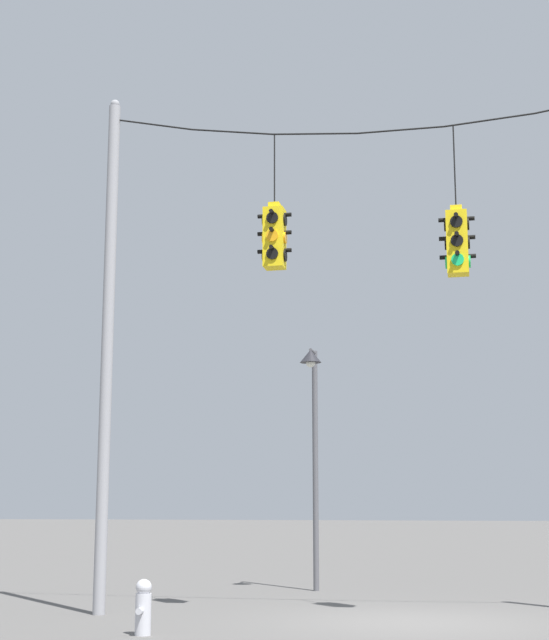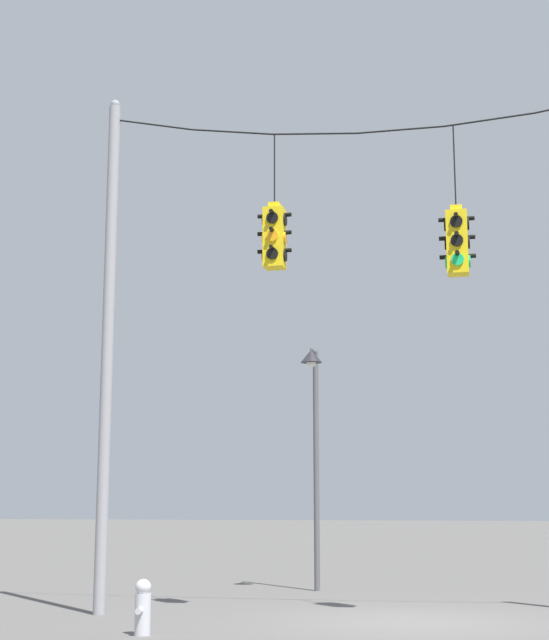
{
  "view_description": "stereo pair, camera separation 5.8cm",
  "coord_description": "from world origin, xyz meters",
  "px_view_note": "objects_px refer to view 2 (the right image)",
  "views": [
    {
      "loc": [
        1.18,
        -15.66,
        1.76
      ],
      "look_at": [
        -2.16,
        -0.05,
        4.78
      ],
      "focal_mm": 55.0,
      "sensor_mm": 36.0,
      "label": 1
    },
    {
      "loc": [
        1.24,
        -15.65,
        1.76
      ],
      "look_at": [
        -2.16,
        -0.05,
        4.78
      ],
      "focal_mm": 55.0,
      "sensor_mm": 36.0,
      "label": 2
    }
  ],
  "objects_px": {
    "utility_pole_left": "(108,345)",
    "traffic_light_over_intersection": "(275,237)",
    "traffic_light_near_right_pole": "(457,242)",
    "street_lamp": "(314,414)",
    "fire_hydrant": "(143,607)"
  },
  "relations": [
    {
      "from": "utility_pole_left",
      "to": "traffic_light_over_intersection",
      "type": "xyz_separation_m",
      "value": [
        2.94,
        0.0,
        1.75
      ]
    },
    {
      "from": "utility_pole_left",
      "to": "fire_hydrant",
      "type": "bearing_deg",
      "value": -55.62
    },
    {
      "from": "traffic_light_near_right_pole",
      "to": "street_lamp",
      "type": "distance_m",
      "value": 6.36
    },
    {
      "from": "utility_pole_left",
      "to": "fire_hydrant",
      "type": "distance_m",
      "value": 4.94
    },
    {
      "from": "street_lamp",
      "to": "fire_hydrant",
      "type": "xyz_separation_m",
      "value": [
        -1.14,
        -7.27,
        -3.29
      ]
    },
    {
      "from": "traffic_light_near_right_pole",
      "to": "street_lamp",
      "type": "xyz_separation_m",
      "value": [
        -3.25,
        4.97,
        -2.28
      ]
    },
    {
      "from": "fire_hydrant",
      "to": "utility_pole_left",
      "type": "bearing_deg",
      "value": 124.38
    },
    {
      "from": "traffic_light_over_intersection",
      "to": "fire_hydrant",
      "type": "xyz_separation_m",
      "value": [
        -1.36,
        -2.31,
        -5.83
      ]
    },
    {
      "from": "traffic_light_over_intersection",
      "to": "fire_hydrant",
      "type": "distance_m",
      "value": 6.41
    },
    {
      "from": "traffic_light_near_right_pole",
      "to": "fire_hydrant",
      "type": "distance_m",
      "value": 7.46
    },
    {
      "from": "traffic_light_near_right_pole",
      "to": "street_lamp",
      "type": "relative_size",
      "value": 0.5
    },
    {
      "from": "utility_pole_left",
      "to": "street_lamp",
      "type": "relative_size",
      "value": 1.76
    },
    {
      "from": "utility_pole_left",
      "to": "traffic_light_near_right_pole",
      "type": "bearing_deg",
      "value": 0.0
    },
    {
      "from": "utility_pole_left",
      "to": "traffic_light_over_intersection",
      "type": "height_order",
      "value": "utility_pole_left"
    },
    {
      "from": "traffic_light_over_intersection",
      "to": "fire_hydrant",
      "type": "relative_size",
      "value": 3.15
    }
  ]
}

